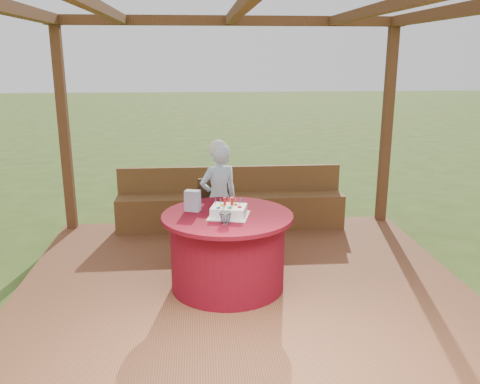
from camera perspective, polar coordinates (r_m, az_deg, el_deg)
name	(u,v)px	position (r m, az deg, el deg)	size (l,w,h in m)	color
ground	(242,292)	(5.34, 0.23, -11.12)	(60.00, 60.00, 0.00)	#36511B
deck	(242,286)	(5.31, 0.23, -10.54)	(4.50, 4.00, 0.12)	brown
pergola	(242,50)	(4.79, 0.26, 15.66)	(4.50, 4.00, 2.72)	brown
bench	(231,208)	(6.80, -1.04, -1.81)	(3.00, 0.42, 0.80)	brown
table	(228,250)	(5.03, -1.41, -6.56)	(1.27, 1.27, 0.76)	maroon
chair	(217,212)	(6.01, -2.62, -2.20)	(0.47, 0.47, 0.84)	#321F10
elderly_woman	(219,196)	(5.86, -2.40, -0.49)	(0.55, 0.47, 1.33)	#ABE0FF
birthday_cake	(229,211)	(4.84, -1.27, -2.13)	(0.44, 0.44, 0.17)	white
gift_bag	(193,201)	(5.01, -5.35, -0.98)	(0.14, 0.09, 0.21)	#DE90C5
drinking_glass	(225,218)	(4.62, -1.64, -2.97)	(0.11, 0.11, 0.10)	white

